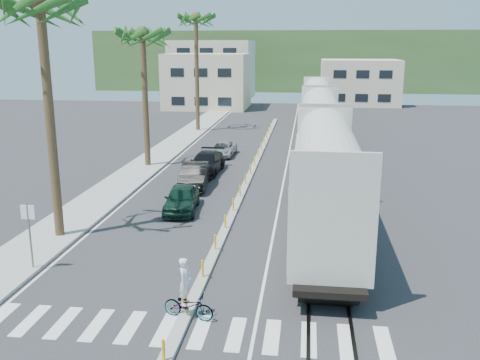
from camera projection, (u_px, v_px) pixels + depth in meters
name	position (u px, v px, depth m)	size (l,w,h in m)	color
ground	(192.00, 303.00, 19.82)	(140.00, 140.00, 0.00)	#28282B
sidewalk	(156.00, 158.00, 44.88)	(3.00, 90.00, 0.15)	gray
rails	(318.00, 155.00, 46.13)	(1.56, 100.00, 0.06)	black
median	(250.00, 175.00, 38.99)	(0.45, 60.00, 0.85)	gray
crosswalk	(180.00, 330.00, 17.90)	(14.00, 2.20, 0.01)	silver
lane_markings	(231.00, 160.00, 44.12)	(9.42, 90.00, 0.01)	silver
freight_train	(319.00, 124.00, 44.52)	(3.00, 60.94, 5.85)	beige
palm_trees	(147.00, 24.00, 39.98)	(3.50, 37.20, 13.75)	brown
street_sign	(29.00, 227.00, 22.15)	(0.60, 0.08, 3.00)	slate
buildings	(245.00, 75.00, 88.43)	(38.00, 27.00, 10.00)	beige
hillside	(290.00, 60.00, 114.49)	(80.00, 20.00, 12.00)	#385628
car_lead	(182.00, 199.00, 30.55)	(2.17, 4.55, 1.50)	black
car_second	(195.00, 176.00, 35.65)	(2.09, 5.02, 1.62)	black
car_third	(206.00, 163.00, 39.65)	(2.32, 5.36, 1.54)	black
car_rear	(223.00, 149.00, 45.78)	(2.12, 4.36, 1.19)	#B7BABC
cyclist	(188.00, 300.00, 18.54)	(1.42, 2.12, 2.24)	#9EA0A5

